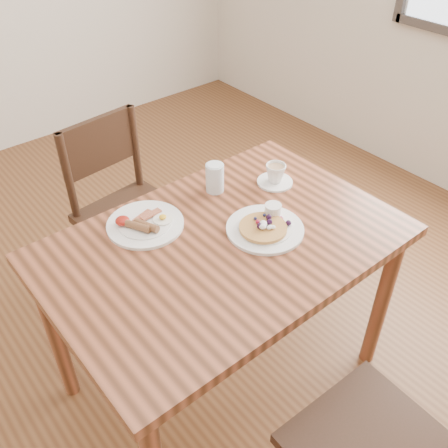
% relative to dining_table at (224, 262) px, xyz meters
% --- Properties ---
extents(ground, '(5.00, 5.00, 0.00)m').
position_rel_dining_table_xyz_m(ground, '(0.00, 0.00, -0.65)').
color(ground, '#573119').
rests_on(ground, ground).
extents(dining_table, '(1.20, 0.80, 0.75)m').
position_rel_dining_table_xyz_m(dining_table, '(0.00, 0.00, 0.00)').
color(dining_table, brown).
rests_on(dining_table, ground).
extents(chair_far, '(0.46, 0.46, 0.88)m').
position_rel_dining_table_xyz_m(chair_far, '(0.00, 0.71, -0.16)').
color(chair_far, black).
rests_on(chair_far, ground).
extents(pancake_plate, '(0.27, 0.27, 0.06)m').
position_rel_dining_table_xyz_m(pancake_plate, '(0.15, -0.05, 0.11)').
color(pancake_plate, white).
rests_on(pancake_plate, dining_table).
extents(breakfast_plate, '(0.27, 0.27, 0.04)m').
position_rel_dining_table_xyz_m(breakfast_plate, '(-0.17, 0.24, 0.11)').
color(breakfast_plate, white).
rests_on(breakfast_plate, dining_table).
extents(teacup_saucer, '(0.14, 0.14, 0.08)m').
position_rel_dining_table_xyz_m(teacup_saucer, '(0.38, 0.14, 0.13)').
color(teacup_saucer, white).
rests_on(teacup_saucer, dining_table).
extents(water_glass, '(0.07, 0.07, 0.11)m').
position_rel_dining_table_xyz_m(water_glass, '(0.16, 0.25, 0.16)').
color(water_glass, silver).
rests_on(water_glass, dining_table).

